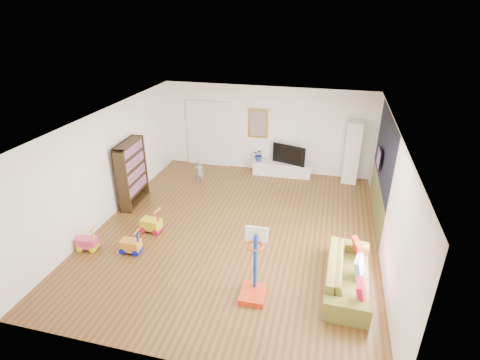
% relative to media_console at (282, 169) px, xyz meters
% --- Properties ---
extents(floor, '(6.50, 7.50, 0.00)m').
position_rel_media_console_xyz_m(floor, '(-0.60, -3.45, -0.21)').
color(floor, brown).
rests_on(floor, ground).
extents(ceiling, '(6.50, 7.50, 0.00)m').
position_rel_media_console_xyz_m(ceiling, '(-0.60, -3.45, 2.49)').
color(ceiling, white).
rests_on(ceiling, ground).
extents(wall_back, '(6.50, 0.00, 2.70)m').
position_rel_media_console_xyz_m(wall_back, '(-0.60, 0.30, 1.14)').
color(wall_back, white).
rests_on(wall_back, ground).
extents(wall_front, '(6.50, 0.00, 2.70)m').
position_rel_media_console_xyz_m(wall_front, '(-0.60, -7.20, 1.14)').
color(wall_front, silver).
rests_on(wall_front, ground).
extents(wall_left, '(0.00, 7.50, 2.70)m').
position_rel_media_console_xyz_m(wall_left, '(-3.85, -3.45, 1.14)').
color(wall_left, white).
rests_on(wall_left, ground).
extents(wall_right, '(0.00, 7.50, 2.70)m').
position_rel_media_console_xyz_m(wall_right, '(2.65, -3.45, 1.14)').
color(wall_right, white).
rests_on(wall_right, ground).
extents(navy_accent, '(0.01, 3.20, 1.70)m').
position_rel_media_console_xyz_m(navy_accent, '(2.64, -2.05, 1.64)').
color(navy_accent, black).
rests_on(navy_accent, wall_right).
extents(olive_wainscot, '(0.01, 3.20, 1.00)m').
position_rel_media_console_xyz_m(olive_wainscot, '(2.64, -2.05, 0.29)').
color(olive_wainscot, brown).
rests_on(olive_wainscot, wall_right).
extents(doorway, '(1.45, 0.06, 2.10)m').
position_rel_media_console_xyz_m(doorway, '(-2.50, 0.26, 0.84)').
color(doorway, white).
rests_on(doorway, ground).
extents(painting_back, '(0.62, 0.06, 0.92)m').
position_rel_media_console_xyz_m(painting_back, '(-0.85, 0.26, 1.34)').
color(painting_back, gold).
rests_on(painting_back, wall_back).
extents(artwork_right, '(0.04, 0.56, 0.46)m').
position_rel_media_console_xyz_m(artwork_right, '(2.57, -1.85, 1.34)').
color(artwork_right, '#7F3F8C').
rests_on(artwork_right, wall_right).
extents(media_console, '(1.81, 0.51, 0.42)m').
position_rel_media_console_xyz_m(media_console, '(0.00, 0.00, 0.00)').
color(media_console, silver).
rests_on(media_console, ground).
extents(tall_cabinet, '(0.46, 0.46, 1.88)m').
position_rel_media_console_xyz_m(tall_cabinet, '(2.05, 0.03, 0.73)').
color(tall_cabinet, white).
rests_on(tall_cabinet, ground).
extents(bookshelf, '(0.39, 1.21, 1.74)m').
position_rel_media_console_xyz_m(bookshelf, '(-3.60, -2.78, 0.66)').
color(bookshelf, '#322211').
rests_on(bookshelf, ground).
extents(sofa, '(0.87, 2.08, 0.60)m').
position_rel_media_console_xyz_m(sofa, '(1.96, -4.84, 0.09)').
color(sofa, olive).
rests_on(sofa, ground).
extents(basketball_hoop, '(0.50, 0.60, 1.39)m').
position_rel_media_console_xyz_m(basketball_hoop, '(0.28, -5.53, 0.49)').
color(basketball_hoop, red).
rests_on(basketball_hoop, ground).
extents(ride_on_yellow, '(0.49, 0.34, 0.62)m').
position_rel_media_console_xyz_m(ride_on_yellow, '(-2.53, -3.99, 0.10)').
color(ride_on_yellow, yellow).
rests_on(ride_on_yellow, ground).
extents(ride_on_orange, '(0.43, 0.27, 0.58)m').
position_rel_media_console_xyz_m(ride_on_orange, '(-2.59, -4.85, 0.08)').
color(ride_on_orange, orange).
rests_on(ride_on_orange, ground).
extents(ride_on_pink, '(0.45, 0.32, 0.55)m').
position_rel_media_console_xyz_m(ride_on_pink, '(-3.57, -4.99, 0.07)').
color(ride_on_pink, '#F63B71').
rests_on(ride_on_pink, ground).
extents(child, '(0.31, 0.25, 0.74)m').
position_rel_media_console_xyz_m(child, '(-2.30, -1.23, 0.16)').
color(child, gray).
rests_on(child, ground).
extents(tv, '(1.06, 0.45, 0.62)m').
position_rel_media_console_xyz_m(tv, '(0.23, 0.04, 0.52)').
color(tv, black).
rests_on(tv, media_console).
extents(vase_plant, '(0.40, 0.36, 0.40)m').
position_rel_media_console_xyz_m(vase_plant, '(-0.74, -0.03, 0.41)').
color(vase_plant, navy).
rests_on(vase_plant, media_console).
extents(pillow_left, '(0.15, 0.38, 0.37)m').
position_rel_media_console_xyz_m(pillow_left, '(2.16, -5.46, 0.26)').
color(pillow_left, red).
rests_on(pillow_left, sofa).
extents(pillow_center, '(0.19, 0.40, 0.39)m').
position_rel_media_console_xyz_m(pillow_center, '(2.15, -4.81, 0.26)').
color(pillow_center, silver).
rests_on(pillow_center, sofa).
extents(pillow_right, '(0.21, 0.42, 0.41)m').
position_rel_media_console_xyz_m(pillow_right, '(2.14, -4.22, 0.26)').
color(pillow_right, red).
rests_on(pillow_right, sofa).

